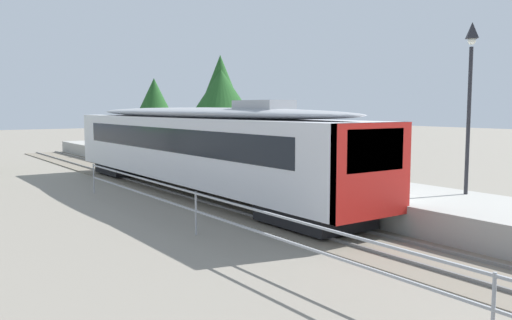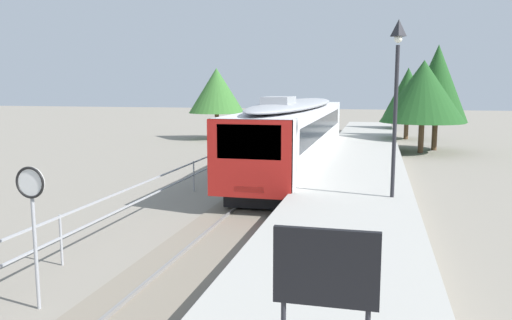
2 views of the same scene
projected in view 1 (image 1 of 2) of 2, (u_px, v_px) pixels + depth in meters
The scene contains 9 objects.
ground_plane at pixel (189, 227), 16.04m from camera, with size 160.00×160.00×0.00m, color gray.
track_rails at pixel (268, 214), 17.75m from camera, with size 3.20×60.00×0.14m.
commuter_train at pixel (194, 144), 21.75m from camera, with size 2.82×20.01×3.74m.
station_platform at pixel (338, 193), 19.58m from camera, with size 3.90×60.00×0.90m, color #A8A59E.
platform_lamp_mid_platform at pixel (470, 76), 16.26m from camera, with size 0.34×0.34×5.35m.
carpark_fence at pixel (494, 295), 7.64m from camera, with size 0.06×36.06×1.25m.
tree_behind_carpark at pixel (154, 105), 39.69m from camera, with size 3.85×3.85×5.85m.
tree_behind_station_far at pixel (221, 102), 32.70m from camera, with size 5.41×5.41×5.99m.
tree_distant_centre at pixel (220, 95), 34.65m from camera, with size 4.13×4.13×7.09m.
Camera 1 is at (-10.41, 7.95, 3.63)m, focal length 36.85 mm.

